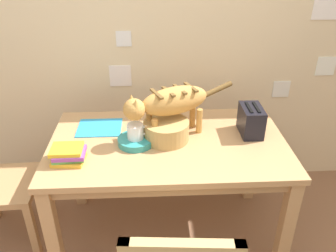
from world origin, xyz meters
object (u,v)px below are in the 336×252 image
object	(u,v)px
coffee_mug	(136,131)
magazine	(100,128)
dining_table	(168,154)
cat	(170,103)
book_stack	(69,154)
wicker_basket	(166,130)
saucer_bowl	(136,141)
toaster	(251,120)

from	to	relation	value
coffee_mug	magazine	size ratio (longest dim) A/B	0.50
dining_table	cat	bearing A→B (deg)	79.30
magazine	book_stack	bearing A→B (deg)	-108.27
magazine	wicker_basket	bearing A→B (deg)	-20.51
magazine	book_stack	distance (m)	0.37
saucer_bowl	book_stack	world-z (taller)	book_stack
wicker_basket	magazine	bearing A→B (deg)	159.33
coffee_mug	wicker_basket	distance (m)	0.18
dining_table	toaster	bearing A→B (deg)	7.77
book_stack	toaster	world-z (taller)	toaster
cat	saucer_bowl	distance (m)	0.29
dining_table	wicker_basket	distance (m)	0.15
dining_table	cat	distance (m)	0.31
cat	coffee_mug	size ratio (longest dim) A/B	4.85
magazine	dining_table	bearing A→B (deg)	-22.70
coffee_mug	cat	bearing A→B (deg)	23.32
magazine	wicker_basket	xyz separation A→B (m)	(0.41, -0.15, 0.06)
cat	coffee_mug	bearing A→B (deg)	90.35
dining_table	wicker_basket	bearing A→B (deg)	112.27
dining_table	magazine	distance (m)	0.46
book_stack	wicker_basket	xyz separation A→B (m)	(0.52, 0.20, 0.02)
toaster	wicker_basket	bearing A→B (deg)	-174.81
saucer_bowl	coffee_mug	size ratio (longest dim) A/B	1.54
magazine	wicker_basket	size ratio (longest dim) A/B	1.02
cat	book_stack	bearing A→B (deg)	90.79
saucer_bowl	book_stack	distance (m)	0.38
magazine	coffee_mug	bearing A→B (deg)	-39.71
saucer_bowl	toaster	bearing A→B (deg)	7.29
cat	toaster	world-z (taller)	cat
book_stack	toaster	xyz separation A→B (m)	(1.03, 0.24, 0.04)
book_stack	toaster	distance (m)	1.06
cat	wicker_basket	distance (m)	0.16
book_stack	wicker_basket	size ratio (longest dim) A/B	0.68
magazine	toaster	size ratio (longest dim) A/B	1.34
saucer_bowl	wicker_basket	size ratio (longest dim) A/B	0.78
saucer_bowl	magazine	world-z (taller)	saucer_bowl
cat	saucer_bowl	xyz separation A→B (m)	(-0.20, -0.08, -0.20)
dining_table	book_stack	bearing A→B (deg)	-161.77
saucer_bowl	coffee_mug	bearing A→B (deg)	-0.00
saucer_bowl	magazine	size ratio (longest dim) A/B	0.77
saucer_bowl	coffee_mug	distance (m)	0.06
cat	book_stack	xyz separation A→B (m)	(-0.54, -0.24, -0.17)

